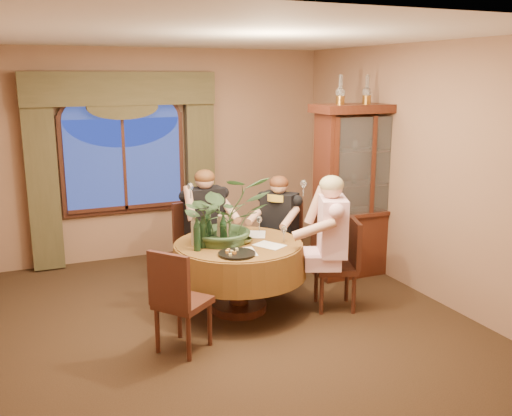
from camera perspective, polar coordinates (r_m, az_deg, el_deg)
name	(u,v)px	position (r m, az deg, el deg)	size (l,w,h in m)	color
floor	(234,319)	(5.98, -2.26, -11.03)	(5.00, 5.00, 0.00)	black
wall_back	(167,154)	(7.91, -8.89, 5.39)	(4.50, 4.50, 0.00)	#87624B
wall_right	(419,171)	(6.68, 15.99, 3.62)	(5.00, 5.00, 0.00)	#87624B
ceiling	(231,36)	(5.47, -2.53, 16.83)	(5.00, 5.00, 0.00)	white
window	(124,164)	(7.73, -13.05, 4.28)	(1.62, 0.10, 1.32)	navy
arched_transom	(121,104)	(7.66, -13.35, 10.05)	(1.60, 0.06, 0.44)	navy
drapery_left	(42,179)	(7.59, -20.60, 2.69)	(0.38, 0.14, 2.32)	#3F3A22
drapery_right	(200,169)	(7.95, -5.61, 3.91)	(0.38, 0.14, 2.32)	#3F3A22
swag_valance	(121,89)	(7.57, -13.33, 11.54)	(2.45, 0.16, 0.42)	#3F3A22
dining_table	(239,276)	(6.06, -1.75, -6.86)	(1.43, 1.43, 0.75)	maroon
china_cabinet	(363,190)	(7.17, 10.62, 1.73)	(1.31, 0.52, 2.11)	#37140B
oil_lamp_left	(341,90)	(6.84, 8.45, 11.63)	(0.11, 0.11, 0.34)	#A5722D
oil_lamp_center	(367,89)	(7.03, 11.04, 11.57)	(0.11, 0.11, 0.34)	#A5722D
oil_lamp_right	(392,89)	(7.25, 13.49, 11.50)	(0.11, 0.11, 0.34)	#A5722D
chair_right	(335,265)	(6.14, 7.93, -5.67)	(0.42, 0.42, 0.96)	black
chair_back_right	(279,243)	(6.88, 2.33, -3.49)	(0.42, 0.42, 0.96)	black
chair_back	(197,245)	(6.81, -5.93, -3.71)	(0.42, 0.42, 0.96)	black
chair_front_left	(183,300)	(5.23, -7.31, -9.07)	(0.42, 0.42, 0.96)	black
person_pink	(332,244)	(6.01, 7.60, -3.59)	(0.52, 0.48, 1.46)	beige
person_back	(205,227)	(6.77, -5.12, -1.91)	(0.50, 0.46, 1.39)	black
person_scarf	(279,229)	(6.82, 2.34, -2.12)	(0.47, 0.43, 1.31)	black
stoneware_vase	(223,228)	(5.98, -3.30, -1.99)	(0.15, 0.15, 0.28)	tan
centerpiece_plant	(224,185)	(5.87, -3.24, 2.36)	(0.93, 1.03, 0.80)	#32502E
olive_bowl	(244,241)	(5.91, -1.22, -3.28)	(0.17, 0.17, 0.05)	#545C2C
cheese_platter	(237,254)	(5.53, -1.93, -4.61)	(0.37, 0.37, 0.02)	black
wine_bottle_0	(223,230)	(5.80, -3.28, -2.21)	(0.07, 0.07, 0.33)	black
wine_bottle_1	(207,225)	(6.01, -4.88, -1.68)	(0.07, 0.07, 0.33)	black
wine_bottle_2	(197,235)	(5.65, -5.92, -2.66)	(0.07, 0.07, 0.33)	black
wine_bottle_3	(194,229)	(5.84, -6.19, -2.14)	(0.07, 0.07, 0.33)	tan
wine_bottle_4	(203,232)	(5.74, -5.35, -2.40)	(0.07, 0.07, 0.33)	black
tasting_paper_0	(270,245)	(5.83, 1.36, -3.75)	(0.21, 0.30, 0.00)	white
tasting_paper_1	(256,234)	(6.22, -0.04, -2.65)	(0.21, 0.30, 0.00)	white
tasting_paper_2	(245,252)	(5.62, -1.13, -4.41)	(0.21, 0.30, 0.00)	white
wine_glass_person_pink	(284,234)	(5.93, 2.81, -2.61)	(0.07, 0.07, 0.18)	silver
wine_glass_person_back	(220,224)	(6.33, -3.62, -1.58)	(0.07, 0.07, 0.18)	silver
wine_glass_person_scarf	(259,224)	(6.32, 0.33, -1.59)	(0.07, 0.07, 0.18)	silver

